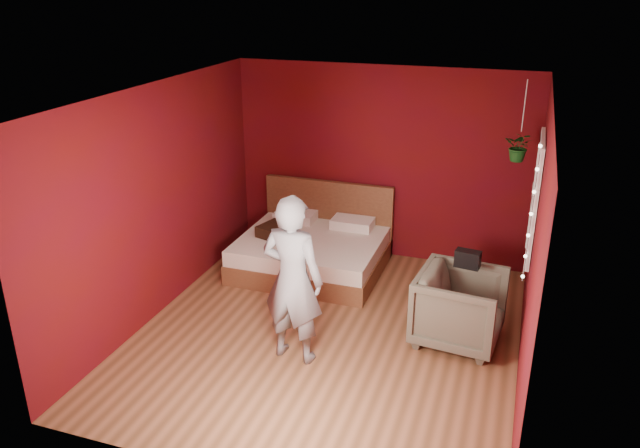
{
  "coord_description": "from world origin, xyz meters",
  "views": [
    {
      "loc": [
        1.81,
        -5.61,
        3.65
      ],
      "look_at": [
        -0.23,
        0.4,
        1.11
      ],
      "focal_mm": 35.0,
      "sensor_mm": 36.0,
      "label": 1
    }
  ],
  "objects": [
    {
      "name": "room_walls",
      "position": [
        0.0,
        0.0,
        1.68
      ],
      "size": [
        4.04,
        4.54,
        2.62
      ],
      "color": "#570D09",
      "rests_on": "ground"
    },
    {
      "name": "person",
      "position": [
        -0.2,
        -0.53,
        0.88
      ],
      "size": [
        0.68,
        0.48,
        1.75
      ],
      "primitive_type": "imported",
      "rotation": [
        0.0,
        0.0,
        3.04
      ],
      "color": "slate",
      "rests_on": "ground"
    },
    {
      "name": "throw_pillow",
      "position": [
        -1.15,
        1.35,
        0.53
      ],
      "size": [
        0.51,
        0.51,
        0.14
      ],
      "primitive_type": "cube",
      "rotation": [
        0.0,
        0.0,
        -0.3
      ],
      "color": "black",
      "rests_on": "bed"
    },
    {
      "name": "armchair",
      "position": [
        1.36,
        0.3,
        0.4
      ],
      "size": [
        0.97,
        0.94,
        0.8
      ],
      "primitive_type": "imported",
      "rotation": [
        0.0,
        0.0,
        1.47
      ],
      "color": "#5E5C4A",
      "rests_on": "ground"
    },
    {
      "name": "hanging_plant",
      "position": [
        1.75,
        1.59,
        1.85
      ],
      "size": [
        0.36,
        0.33,
        0.92
      ],
      "color": "silver",
      "rests_on": "room_walls"
    },
    {
      "name": "handbag",
      "position": [
        1.38,
        0.46,
        0.9
      ],
      "size": [
        0.27,
        0.17,
        0.18
      ],
      "primitive_type": "cube",
      "rotation": [
        0.0,
        0.0,
        -0.15
      ],
      "color": "black",
      "rests_on": "armchair"
    },
    {
      "name": "window",
      "position": [
        1.97,
        0.9,
        1.5
      ],
      "size": [
        0.05,
        0.97,
        1.27
      ],
      "color": "white",
      "rests_on": "room_walls"
    },
    {
      "name": "fairy_lights",
      "position": [
        1.94,
        0.37,
        1.5
      ],
      "size": [
        0.04,
        0.04,
        1.45
      ],
      "color": "silver",
      "rests_on": "room_walls"
    },
    {
      "name": "bed",
      "position": [
        -0.7,
        1.51,
        0.26
      ],
      "size": [
        1.84,
        1.56,
        1.01
      ],
      "color": "brown",
      "rests_on": "ground"
    },
    {
      "name": "floor",
      "position": [
        0.0,
        0.0,
        0.0
      ],
      "size": [
        4.5,
        4.5,
        0.0
      ],
      "primitive_type": "plane",
      "color": "brown",
      "rests_on": "ground"
    }
  ]
}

